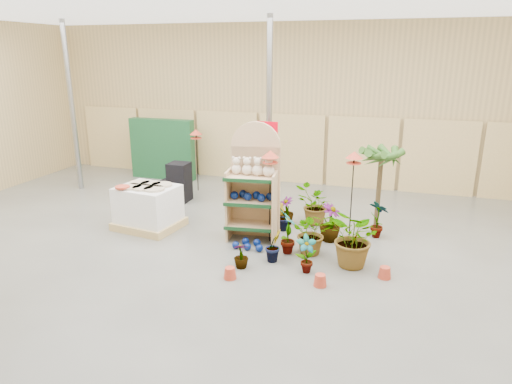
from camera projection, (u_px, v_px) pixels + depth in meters
room at (231, 136)px, 8.31m from camera, size 15.20×12.10×4.70m
display_shelf at (254, 187)px, 9.16m from camera, size 1.07×0.75×2.39m
teddy_bears at (254, 168)px, 8.93m from camera, size 0.88×0.23×0.38m
gazing_balls_shelf at (252, 196)px, 9.08m from camera, size 0.88×0.30×0.17m
gazing_balls_floor at (249, 245)px, 8.90m from camera, size 0.63×0.39×0.15m
pallet_stack at (148, 207)px, 9.87m from camera, size 1.45×1.26×0.97m
charcoal_planters at (176, 185)px, 11.72m from camera, size 0.80×0.50×1.00m
trellis_stock at (162, 149)px, 13.69m from camera, size 2.00×0.30×1.80m
offer_sign at (267, 149)px, 10.36m from camera, size 0.50×0.08×2.20m
bird_table_front at (270, 157)px, 8.77m from camera, size 0.34×0.34×1.88m
bird_table_right at (354, 158)px, 9.08m from camera, size 0.34×0.34×1.79m
bird_table_back at (196, 134)px, 12.23m from camera, size 0.34×0.34×1.71m
palm at (381, 155)px, 9.36m from camera, size 0.70×0.70×1.92m
potted_plant_0 at (288, 232)px, 8.57m from camera, size 0.45×0.54×0.88m
potted_plant_1 at (274, 246)px, 8.30m from camera, size 0.37×0.40×0.60m
potted_plant_2 at (312, 233)px, 8.58m from camera, size 0.94×0.88×0.85m
potted_plant_3 at (330, 223)px, 9.19m from camera, size 0.54×0.54×0.77m
potted_plant_4 at (378, 219)px, 9.34m from camera, size 0.52×0.48×0.82m
potted_plant_5 at (281, 217)px, 9.75m from camera, size 0.41×0.37×0.61m
potted_plant_6 at (315, 205)px, 10.06m from camera, size 1.03×1.06×0.89m
potted_plant_7 at (241, 255)px, 8.06m from camera, size 0.33×0.33×0.46m
potted_plant_8 at (306, 254)px, 7.85m from camera, size 0.43×0.38×0.69m
potted_plant_9 at (350, 248)px, 8.18m from camera, size 0.44×0.45×0.63m
potted_plant_10 at (356, 238)px, 8.00m from camera, size 1.29×1.28×1.09m
potted_plant_11 at (286, 211)px, 10.12m from camera, size 0.49×0.49×0.62m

